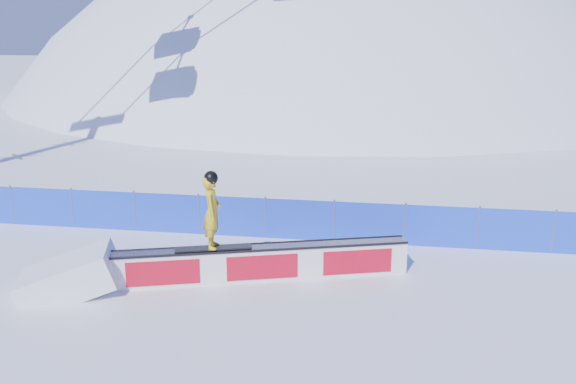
# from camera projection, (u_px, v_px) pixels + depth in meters

# --- Properties ---
(ground) EXTENTS (160.00, 160.00, 0.00)m
(ground) POSITION_uv_depth(u_px,v_px,m) (186.00, 301.00, 14.68)
(ground) COLOR white
(ground) RESTS_ON ground
(snow_hill) EXTENTS (64.00, 64.00, 64.00)m
(snow_hill) POSITION_uv_depth(u_px,v_px,m) (334.00, 285.00, 59.48)
(snow_hill) COLOR white
(snow_hill) RESTS_ON ground
(safety_fence) EXTENTS (22.05, 0.05, 1.30)m
(safety_fence) POSITION_uv_depth(u_px,v_px,m) (232.00, 216.00, 18.80)
(safety_fence) COLOR blue
(safety_fence) RESTS_ON ground
(rail_box) EXTENTS (7.12, 2.70, 0.88)m
(rail_box) POSITION_uv_depth(u_px,v_px,m) (261.00, 263.00, 15.76)
(rail_box) COLOR white
(rail_box) RESTS_ON ground
(snow_ramp) EXTENTS (2.67, 2.10, 1.46)m
(snow_ramp) POSITION_uv_depth(u_px,v_px,m) (71.00, 291.00, 15.22)
(snow_ramp) COLOR white
(snow_ramp) RESTS_ON ground
(snowboarder) EXTENTS (1.86, 0.88, 1.93)m
(snowboarder) POSITION_uv_depth(u_px,v_px,m) (212.00, 211.00, 15.22)
(snowboarder) COLOR black
(snowboarder) RESTS_ON rail_box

